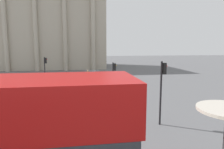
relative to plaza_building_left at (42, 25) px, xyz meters
name	(u,v)px	position (x,y,z in m)	size (l,w,h in m)	color
plaza_building_left	(42,25)	(0.00, 0.00, 0.00)	(28.90, 15.73, 19.53)	#B2A893
traffic_light_near	(162,84)	(13.71, -38.00, -7.13)	(0.42, 0.24, 4.05)	black
traffic_light_mid	(114,74)	(11.92, -30.31, -7.53)	(0.42, 0.24, 3.39)	black
traffic_light_far	(45,67)	(4.30, -23.73, -7.37)	(0.42, 0.24, 3.65)	black
car_navy	(94,75)	(10.55, -20.16, -9.07)	(4.20, 1.93, 1.35)	black
car_silver	(90,92)	(9.56, -31.06, -9.07)	(4.20, 1.93, 1.35)	black
pedestrian_red	(34,85)	(4.01, -28.86, -8.73)	(0.32, 0.32, 1.79)	#282B33
pedestrian_olive	(88,75)	(9.65, -21.92, -8.76)	(0.32, 0.32, 1.74)	#282B33
pedestrian_blue	(122,77)	(13.91, -24.64, -8.74)	(0.32, 0.32, 1.78)	#282B33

